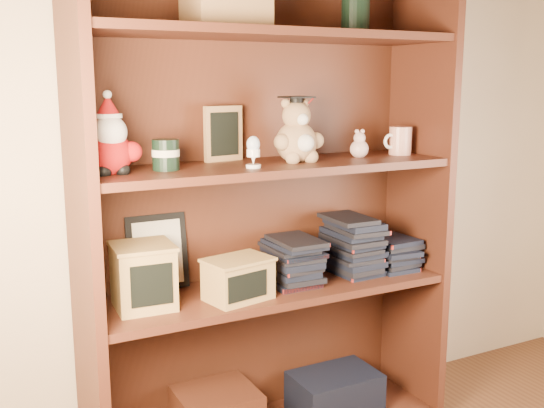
% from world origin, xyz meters
% --- Properties ---
extents(bookcase, '(1.20, 0.35, 1.60)m').
position_xyz_m(bookcase, '(-0.06, 1.36, 0.78)').
color(bookcase, '#4A2215').
rests_on(bookcase, ground).
extents(shelf_lower, '(1.14, 0.33, 0.02)m').
position_xyz_m(shelf_lower, '(-0.06, 1.30, 0.54)').
color(shelf_lower, '#4A2215').
rests_on(shelf_lower, ground).
extents(shelf_upper, '(1.14, 0.33, 0.02)m').
position_xyz_m(shelf_upper, '(-0.06, 1.30, 0.94)').
color(shelf_upper, '#4A2215').
rests_on(shelf_upper, ground).
extents(santa_plush, '(0.17, 0.12, 0.24)m').
position_xyz_m(santa_plush, '(-0.56, 1.30, 1.04)').
color(santa_plush, '#A50F0F').
rests_on(santa_plush, shelf_upper).
extents(teachers_tin, '(0.08, 0.08, 0.09)m').
position_xyz_m(teachers_tin, '(-0.40, 1.30, 1.00)').
color(teachers_tin, black).
rests_on(teachers_tin, shelf_upper).
extents(chalkboard_plaque, '(0.14, 0.08, 0.17)m').
position_xyz_m(chalkboard_plaque, '(-0.17, 1.42, 1.03)').
color(chalkboard_plaque, '#9E7547').
rests_on(chalkboard_plaque, shelf_upper).
extents(egg_cup, '(0.04, 0.04, 0.09)m').
position_xyz_m(egg_cup, '(-0.16, 1.23, 1.00)').
color(egg_cup, white).
rests_on(egg_cup, shelf_upper).
extents(grad_teddy_bear, '(0.17, 0.15, 0.21)m').
position_xyz_m(grad_teddy_bear, '(0.03, 1.30, 1.03)').
color(grad_teddy_bear, '#A47E56').
rests_on(grad_teddy_bear, shelf_upper).
extents(pink_figurine, '(0.06, 0.06, 0.10)m').
position_xyz_m(pink_figurine, '(0.27, 1.30, 0.99)').
color(pink_figurine, '#CEA79F').
rests_on(pink_figurine, shelf_upper).
extents(teacher_mug, '(0.11, 0.08, 0.10)m').
position_xyz_m(teacher_mug, '(0.44, 1.30, 1.00)').
color(teacher_mug, silver).
rests_on(teacher_mug, shelf_upper).
extents(certificate_frame, '(0.19, 0.05, 0.24)m').
position_xyz_m(certificate_frame, '(-0.39, 1.44, 0.67)').
color(certificate_frame, black).
rests_on(certificate_frame, shelf_lower).
extents(treats_box, '(0.18, 0.18, 0.19)m').
position_xyz_m(treats_box, '(-0.48, 1.30, 0.65)').
color(treats_box, '#B18A48').
rests_on(treats_box, shelf_lower).
extents(pencils_box, '(0.22, 0.18, 0.13)m').
position_xyz_m(pencils_box, '(-0.21, 1.24, 0.62)').
color(pencils_box, '#B18A48').
rests_on(pencils_box, shelf_lower).
extents(book_stack_left, '(0.14, 0.20, 0.16)m').
position_xyz_m(book_stack_left, '(0.02, 1.30, 0.63)').
color(book_stack_left, black).
rests_on(book_stack_left, shelf_lower).
extents(book_stack_mid, '(0.14, 0.20, 0.19)m').
position_xyz_m(book_stack_mid, '(0.25, 1.30, 0.65)').
color(book_stack_mid, black).
rests_on(book_stack_mid, shelf_lower).
extents(book_stack_right, '(0.14, 0.20, 0.11)m').
position_xyz_m(book_stack_right, '(0.42, 1.30, 0.61)').
color(book_stack_right, black).
rests_on(book_stack_right, shelf_lower).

